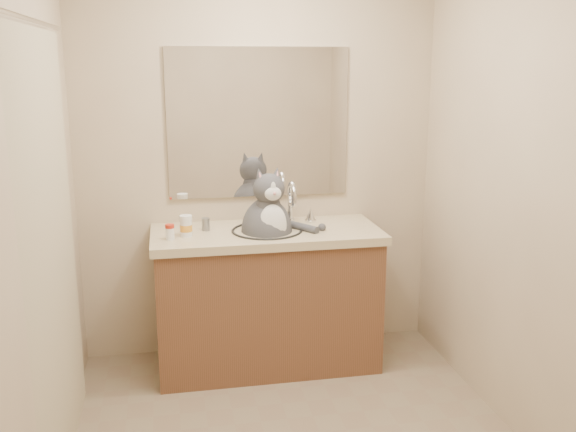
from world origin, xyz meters
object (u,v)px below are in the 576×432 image
Objects in this scene: pill_bottle_orange at (186,226)px; grey_canister at (206,224)px; cat at (268,226)px; pill_bottle_redcap at (170,232)px.

pill_bottle_orange is 0.16m from grey_canister.
grey_canister is at bearing 155.80° from cat.
pill_bottle_orange is 1.63× the size of grey_canister.
cat is 6.81× the size of pill_bottle_redcap.
cat is at bearing 7.10° from pill_bottle_redcap.
pill_bottle_redcap is 1.18× the size of grey_canister.
pill_bottle_orange is (-0.47, -0.01, 0.03)m from cat.
pill_bottle_redcap is at bearing 177.74° from cat.
cat is 8.03× the size of grey_canister.
pill_bottle_orange is (0.09, 0.06, 0.01)m from pill_bottle_redcap.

